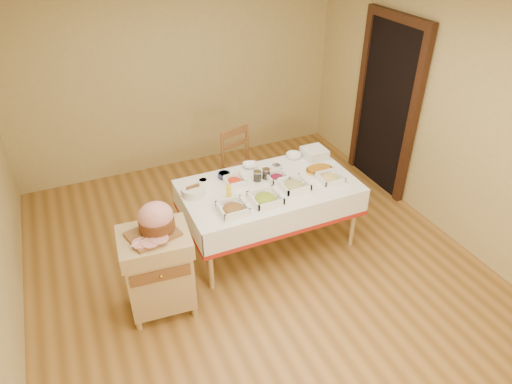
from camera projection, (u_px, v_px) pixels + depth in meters
room_shell at (254, 158)px, 4.12m from camera, size 5.00×5.00×5.00m
doorway at (387, 104)px, 5.67m from camera, size 0.09×1.10×2.20m
dining_table at (269, 198)px, 4.84m from camera, size 1.82×1.02×0.76m
butcher_cart at (158, 268)px, 4.09m from camera, size 0.65×0.56×0.86m
dining_chair at (243, 168)px, 5.54m from camera, size 0.55×0.53×0.99m
ham_on_board at (156, 220)px, 3.86m from camera, size 0.43×0.41×0.29m
serving_dish_a at (233, 208)px, 4.33m from camera, size 0.27×0.27×0.12m
serving_dish_b at (266, 199)px, 4.47m from camera, size 0.29×0.29×0.12m
serving_dish_c at (294, 185)px, 4.68m from camera, size 0.28×0.28×0.11m
serving_dish_d at (330, 178)px, 4.81m from camera, size 0.25×0.25×0.09m
serving_dish_e at (235, 181)px, 4.76m from camera, size 0.21×0.20×0.10m
serving_dish_f at (277, 177)px, 4.82m from camera, size 0.21×0.20×0.10m
small_bowl_left at (203, 181)px, 4.76m from camera, size 0.11×0.11×0.05m
small_bowl_mid at (224, 175)px, 4.86m from camera, size 0.13×0.13×0.06m
small_bowl_right at (276, 167)px, 5.00m from camera, size 0.12×0.12×0.06m
bowl_white_imported at (250, 165)px, 5.05m from camera, size 0.19×0.19×0.04m
bowl_small_imported at (294, 156)px, 5.23m from camera, size 0.23×0.23×0.05m
preserve_jar_left at (257, 176)px, 4.80m from camera, size 0.09×0.09×0.11m
preserve_jar_right at (266, 174)px, 4.84m from camera, size 0.09×0.09×0.11m
mustard_bottle at (229, 191)px, 4.52m from camera, size 0.05×0.05×0.17m
bread_basket at (193, 191)px, 4.57m from camera, size 0.24×0.24×0.10m
plate_stack at (314, 153)px, 5.23m from camera, size 0.25×0.25×0.11m
brass_platter at (319, 169)px, 4.98m from camera, size 0.31×0.22×0.04m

